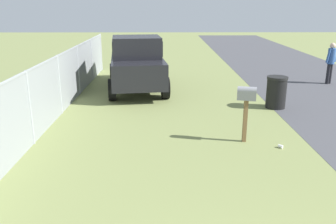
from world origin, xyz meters
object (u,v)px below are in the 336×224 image
Objects in this scene: mailbox at (247,98)px; pickup_truck at (136,62)px; pedestrian at (331,60)px; trash_bin at (276,92)px.

pickup_truck is (5.48, 3.03, 0.01)m from mailbox.
pedestrian is (6.51, -4.93, -0.10)m from mailbox.
mailbox reaches higher than trash_bin.
trash_bin is at bearing 107.49° from pedestrian.
mailbox is 3.43m from trash_bin.
mailbox is 6.26m from pickup_truck.
pedestrian is at bearing -22.47° from mailbox.
pedestrian reaches higher than trash_bin.
mailbox is 8.16m from pedestrian.
trash_bin is (2.95, -1.64, -0.58)m from mailbox.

